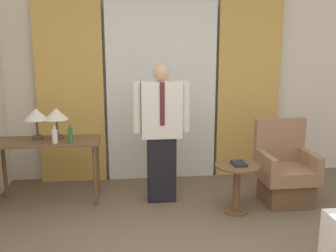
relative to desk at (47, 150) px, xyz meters
name	(u,v)px	position (x,y,z in m)	size (l,w,h in m)	color
wall_back	(161,84)	(1.47, 0.85, 0.69)	(10.00, 0.06, 2.70)	silver
curtain_sheer_center	(162,90)	(1.47, 0.72, 0.63)	(1.53, 0.06, 2.58)	white
curtain_drape_left	(70,91)	(0.21, 0.72, 0.63)	(0.90, 0.06, 2.58)	gold
curtain_drape_right	(248,88)	(2.73, 0.72, 0.63)	(0.90, 0.06, 2.58)	gold
desk	(47,150)	(0.00, 0.00, 0.00)	(1.28, 0.52, 0.78)	brown
table_lamp_left	(36,116)	(-0.12, 0.10, 0.41)	(0.29, 0.29, 0.38)	#4C4238
table_lamp_right	(56,115)	(0.12, 0.10, 0.41)	(0.29, 0.29, 0.38)	#4C4238
bottle_near_edge	(70,135)	(0.31, -0.15, 0.21)	(0.06, 0.06, 0.22)	#336638
bottle_by_lamp	(55,136)	(0.13, -0.15, 0.21)	(0.07, 0.07, 0.21)	silver
person	(161,129)	(1.38, -0.13, 0.25)	(0.69, 0.23, 1.68)	black
armchair	(285,173)	(2.88, -0.34, -0.29)	(0.63, 0.60, 1.01)	brown
side_table	(237,180)	(2.20, -0.57, -0.27)	(0.51, 0.51, 0.57)	brown
book	(239,164)	(2.22, -0.58, -0.07)	(0.15, 0.20, 0.03)	black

